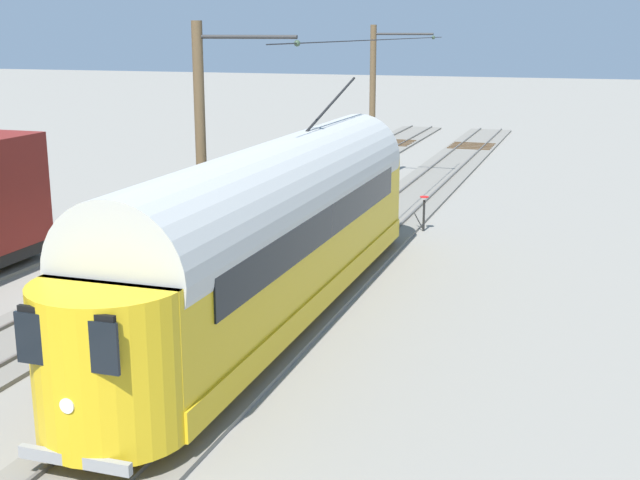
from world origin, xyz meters
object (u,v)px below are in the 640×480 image
(vintage_streetcar, at_px, (277,227))
(catenary_pole_mid_near, at_px, (204,154))
(catenary_pole_foreground, at_px, (374,101))
(switch_stand, at_px, (423,211))

(vintage_streetcar, relative_size, catenary_pole_mid_near, 2.43)
(catenary_pole_foreground, distance_m, switch_stand, 10.33)
(catenary_pole_mid_near, distance_m, switch_stand, 9.98)
(catenary_pole_mid_near, bearing_deg, vintage_streetcar, 149.70)
(vintage_streetcar, height_order, switch_stand, vintage_streetcar)
(vintage_streetcar, height_order, catenary_pole_foreground, catenary_pole_foreground)
(catenary_pole_foreground, relative_size, catenary_pole_mid_near, 1.00)
(catenary_pole_mid_near, xyz_separation_m, switch_stand, (-4.18, -8.55, -3.01))
(catenary_pole_foreground, xyz_separation_m, catenary_pole_mid_near, (0.00, 17.50, 0.00))
(catenary_pole_mid_near, bearing_deg, switch_stand, -116.07)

